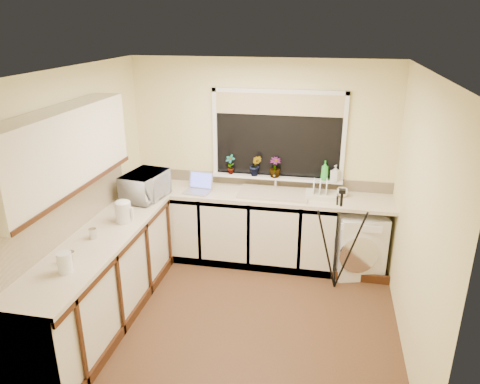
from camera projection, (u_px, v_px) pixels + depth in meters
name	position (u px, v px, depth m)	size (l,w,h in m)	color
floor	(237.00, 315.00, 4.68)	(3.20, 3.20, 0.00)	#513320
ceiling	(237.00, 71.00, 3.81)	(3.20, 3.20, 0.00)	white
wall_back	(261.00, 160.00, 5.62)	(3.20, 3.20, 0.00)	beige
wall_front	(189.00, 295.00, 2.87)	(3.20, 3.20, 0.00)	beige
wall_left	(80.00, 194.00, 4.54)	(3.00, 3.00, 0.00)	beige
wall_right	(417.00, 219.00, 3.95)	(3.00, 3.00, 0.00)	beige
base_cabinet_back	(231.00, 226.00, 5.69)	(2.55, 0.60, 0.86)	silver
base_cabinet_left	(102.00, 282.00, 4.49)	(0.54, 2.40, 0.86)	silver
worktop_back	(257.00, 195.00, 5.47)	(3.20, 0.60, 0.04)	beige
worktop_left	(97.00, 241.00, 4.33)	(0.60, 2.40, 0.04)	beige
upper_cabinet	(61.00, 151.00, 3.89)	(0.28, 1.90, 0.70)	silver
splashback_left	(66.00, 215.00, 4.29)	(0.02, 2.40, 0.45)	beige
splashback_back	(261.00, 180.00, 5.70)	(3.20, 0.02, 0.14)	beige
window_glass	(278.00, 135.00, 5.46)	(1.50, 0.02, 1.00)	black
window_blind	(279.00, 104.00, 5.30)	(1.50, 0.02, 0.25)	tan
windowsill	(276.00, 177.00, 5.59)	(1.60, 0.14, 0.03)	white
sink	(274.00, 193.00, 5.42)	(0.82, 0.46, 0.03)	tan
faucet	(276.00, 180.00, 5.55)	(0.03, 0.03, 0.24)	silver
washing_machine	(358.00, 243.00, 5.38)	(0.54, 0.52, 0.76)	white
laptop	(199.00, 186.00, 5.51)	(0.34, 0.32, 0.22)	#9C9BA3
kettle	(123.00, 212.00, 4.64)	(0.16, 0.16, 0.21)	silver
dish_rack	(321.00, 195.00, 5.33)	(0.36, 0.27, 0.05)	beige
tripod	(338.00, 240.00, 4.97)	(0.59, 0.59, 1.19)	black
glass_jug	(65.00, 263.00, 3.72)	(0.12, 0.12, 0.18)	white
steel_jar	(93.00, 233.00, 4.31)	(0.07, 0.07, 0.10)	silver
microwave	(145.00, 186.00, 5.25)	(0.56, 0.38, 0.31)	white
plant_a	(230.00, 164.00, 5.63)	(0.13, 0.09, 0.24)	#999999
plant_b	(256.00, 166.00, 5.56)	(0.14, 0.12, 0.26)	#999999
plant_c	(275.00, 167.00, 5.52)	(0.14, 0.14, 0.25)	#999999
soap_bottle_green	(325.00, 171.00, 5.41)	(0.09, 0.09, 0.24)	green
soap_bottle_clear	(335.00, 173.00, 5.39)	(0.09, 0.09, 0.19)	#999999
cup_back	(342.00, 193.00, 5.33)	(0.13, 0.13, 0.10)	white
cup_left	(70.00, 257.00, 3.90)	(0.10, 0.10, 0.09)	beige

